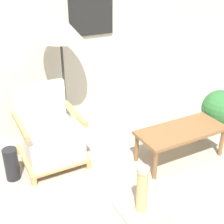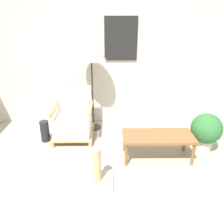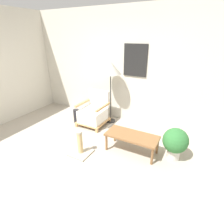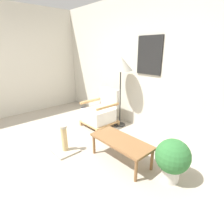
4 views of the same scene
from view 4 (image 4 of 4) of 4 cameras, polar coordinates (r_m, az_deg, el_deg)
The scene contains 9 objects.
ground_plane at distance 2.97m, azimuth -23.87°, elevation -16.27°, with size 14.00×14.00×0.00m, color #A89E8E.
wall_back at distance 3.81m, azimuth 8.98°, elevation 14.94°, with size 8.00×0.09×2.70m.
wall_left at distance 5.12m, azimuth -30.92°, elevation 13.67°, with size 0.06×8.00×2.70m.
armchair at distance 3.97m, azimuth -3.82°, elevation -0.27°, with size 0.64×0.67×0.82m.
floor_lamp at distance 3.72m, azimuth 2.85°, elevation 15.00°, with size 0.50×0.50×1.53m.
coffee_table at distance 2.70m, azimuth 2.96°, elevation -9.95°, with size 0.99×0.44×0.37m.
vase at distance 4.28m, azimuth -9.00°, elevation -0.72°, with size 0.14×0.14×0.35m, color black.
potted_plant at distance 2.46m, azimuth 19.17°, elevation -13.96°, with size 0.45×0.45×0.60m.
scratching_post at distance 3.13m, azimuth -15.12°, elevation -10.13°, with size 0.38×0.38×0.49m.
Camera 4 is at (2.37, -0.62, 1.67)m, focal length 28.00 mm.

